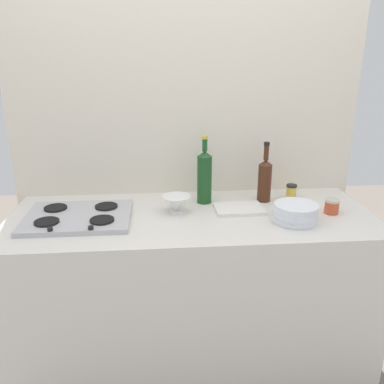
# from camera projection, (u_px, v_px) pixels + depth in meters

# --- Properties ---
(ground_plane) EXTENTS (6.00, 6.00, 0.00)m
(ground_plane) POSITION_uv_depth(u_px,v_px,m) (192.00, 362.00, 2.29)
(ground_plane) COLOR #6B6056
(ground_plane) RESTS_ON ground
(counter_block) EXTENTS (1.80, 0.70, 0.90)m
(counter_block) POSITION_uv_depth(u_px,v_px,m) (192.00, 293.00, 2.14)
(counter_block) COLOR silver
(counter_block) RESTS_ON ground
(backsplash_panel) EXTENTS (1.90, 0.06, 2.17)m
(backsplash_panel) POSITION_uv_depth(u_px,v_px,m) (186.00, 160.00, 2.29)
(backsplash_panel) COLOR beige
(backsplash_panel) RESTS_ON ground
(stovetop_hob) EXTENTS (0.50, 0.39, 0.04)m
(stovetop_hob) POSITION_uv_depth(u_px,v_px,m) (78.00, 217.00, 1.94)
(stovetop_hob) COLOR #B2B2B7
(stovetop_hob) RESTS_ON counter_block
(plate_stack) EXTENTS (0.21, 0.21, 0.09)m
(plate_stack) POSITION_uv_depth(u_px,v_px,m) (295.00, 213.00, 1.90)
(plate_stack) COLOR white
(plate_stack) RESTS_ON counter_block
(wine_bottle_leftmost) EXTENTS (0.08, 0.08, 0.36)m
(wine_bottle_leftmost) POSITION_uv_depth(u_px,v_px,m) (204.00, 176.00, 2.12)
(wine_bottle_leftmost) COLOR #19471E
(wine_bottle_leftmost) RESTS_ON counter_block
(wine_bottle_mid_left) EXTENTS (0.07, 0.07, 0.32)m
(wine_bottle_mid_left) POSITION_uv_depth(u_px,v_px,m) (265.00, 179.00, 2.15)
(wine_bottle_mid_left) COLOR #472314
(wine_bottle_mid_left) RESTS_ON counter_block
(mixing_bowl) EXTENTS (0.14, 0.14, 0.09)m
(mixing_bowl) POSITION_uv_depth(u_px,v_px,m) (177.00, 203.00, 2.01)
(mixing_bowl) COLOR white
(mixing_bowl) RESTS_ON counter_block
(condiment_jar_front) EXTENTS (0.06, 0.06, 0.08)m
(condiment_jar_front) POSITION_uv_depth(u_px,v_px,m) (291.00, 192.00, 2.21)
(condiment_jar_front) COLOR gold
(condiment_jar_front) RESTS_ON counter_block
(condiment_jar_rear) EXTENTS (0.07, 0.07, 0.07)m
(condiment_jar_rear) POSITION_uv_depth(u_px,v_px,m) (332.00, 206.00, 2.01)
(condiment_jar_rear) COLOR #C64C2D
(condiment_jar_rear) RESTS_ON counter_block
(cutting_board) EXTENTS (0.25, 0.18, 0.02)m
(cutting_board) POSITION_uv_depth(u_px,v_px,m) (239.00, 209.00, 2.05)
(cutting_board) COLOR silver
(cutting_board) RESTS_ON counter_block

